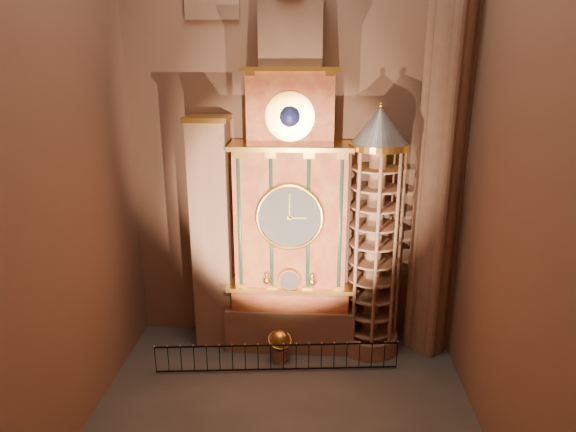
# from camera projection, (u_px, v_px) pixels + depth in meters

# --- Properties ---
(floor) EXTENTS (14.00, 14.00, 0.00)m
(floor) POSITION_uv_depth(u_px,v_px,m) (283.00, 414.00, 18.74)
(floor) COLOR #383330
(floor) RESTS_ON ground
(wall_back) EXTENTS (22.00, 0.00, 22.00)m
(wall_back) POSITION_uv_depth(u_px,v_px,m) (292.00, 94.00, 21.20)
(wall_back) COLOR brown
(wall_back) RESTS_ON floor
(wall_left) EXTENTS (0.00, 22.00, 22.00)m
(wall_left) POSITION_uv_depth(u_px,v_px,m) (57.00, 107.00, 15.87)
(wall_left) COLOR brown
(wall_left) RESTS_ON floor
(wall_right) EXTENTS (0.00, 22.00, 22.00)m
(wall_right) POSITION_uv_depth(u_px,v_px,m) (519.00, 109.00, 15.08)
(wall_right) COLOR brown
(wall_right) RESTS_ON floor
(astronomical_clock) EXTENTS (5.60, 2.41, 16.70)m
(astronomical_clock) POSITION_uv_depth(u_px,v_px,m) (291.00, 202.00, 21.49)
(astronomical_clock) COLOR #8C634C
(astronomical_clock) RESTS_ON floor
(portrait_tower) EXTENTS (1.80, 1.60, 10.20)m
(portrait_tower) POSITION_uv_depth(u_px,v_px,m) (212.00, 234.00, 22.15)
(portrait_tower) COLOR #8C634C
(portrait_tower) RESTS_ON floor
(stair_turret) EXTENTS (2.50, 2.50, 10.80)m
(stair_turret) POSITION_uv_depth(u_px,v_px,m) (374.00, 237.00, 21.46)
(stair_turret) COLOR #8C634C
(stair_turret) RESTS_ON floor
(gothic_pier) EXTENTS (2.04, 2.04, 22.00)m
(gothic_pier) POSITION_uv_depth(u_px,v_px,m) (448.00, 97.00, 19.90)
(gothic_pier) COLOR #8C634C
(gothic_pier) RESTS_ON floor
(celestial_globe) EXTENTS (1.27, 1.24, 1.46)m
(celestial_globe) POSITION_uv_depth(u_px,v_px,m) (280.00, 343.00, 21.73)
(celestial_globe) COLOR #8C634C
(celestial_globe) RESTS_ON floor
(iron_railing) EXTENTS (9.90, 0.99, 1.20)m
(iron_railing) POSITION_uv_depth(u_px,v_px,m) (277.00, 358.00, 21.09)
(iron_railing) COLOR black
(iron_railing) RESTS_ON floor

